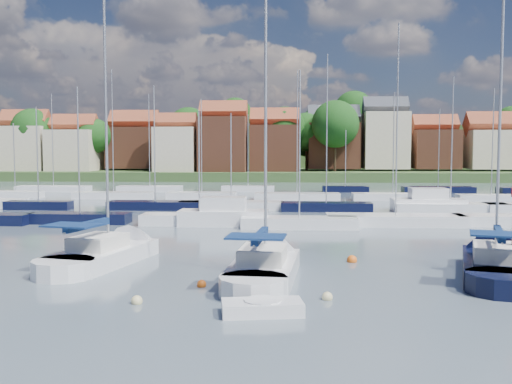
{
  "coord_description": "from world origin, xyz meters",
  "views": [
    {
      "loc": [
        -0.14,
        -24.52,
        5.84
      ],
      "look_at": [
        -2.39,
        14.0,
        3.07
      ],
      "focal_mm": 40.0,
      "sensor_mm": 36.0,
      "label": 1
    }
  ],
  "objects": [
    {
      "name": "sailboat_navy",
      "position": [
        9.92,
        3.69,
        0.36
      ],
      "size": [
        5.89,
        11.42,
        15.32
      ],
      "rotation": [
        0.0,
        0.0,
        1.29
      ],
      "color": "black",
      "rests_on": "ground"
    },
    {
      "name": "buoy_d",
      "position": [
        1.37,
        -2.32,
        0.0
      ],
      "size": [
        0.43,
        0.43,
        0.43
      ],
      "primitive_type": "sphere",
      "color": "beige",
      "rests_on": "ground"
    },
    {
      "name": "marina_field",
      "position": [
        1.91,
        35.15,
        0.43
      ],
      "size": [
        79.62,
        41.41,
        15.93
      ],
      "color": "white",
      "rests_on": "ground"
    },
    {
      "name": "sailboat_centre",
      "position": [
        -1.17,
        2.35,
        0.36
      ],
      "size": [
        3.68,
        10.79,
        14.44
      ],
      "rotation": [
        0.0,
        0.0,
        1.49
      ],
      "color": "white",
      "rests_on": "ground"
    },
    {
      "name": "tender",
      "position": [
        -1.09,
        -4.49,
        0.24
      ],
      "size": [
        3.06,
        1.78,
        0.62
      ],
      "rotation": [
        0.0,
        0.0,
        0.16
      ],
      "color": "white",
      "rests_on": "ground"
    },
    {
      "name": "far_shore_town",
      "position": [
        2.23,
        132.67,
        4.61
      ],
      "size": [
        212.46,
        90.0,
        22.27
      ],
      "color": "#3A582C",
      "rests_on": "ground"
    },
    {
      "name": "sailboat_left",
      "position": [
        -9.49,
        5.5,
        0.36
      ],
      "size": [
        5.27,
        11.29,
        14.87
      ],
      "rotation": [
        0.0,
        0.0,
        1.34
      ],
      "color": "white",
      "rests_on": "ground"
    },
    {
      "name": "buoy_b",
      "position": [
        -5.97,
        -3.34,
        0.0
      ],
      "size": [
        0.44,
        0.44,
        0.44
      ],
      "primitive_type": "sphere",
      "color": "beige",
      "rests_on": "ground"
    },
    {
      "name": "buoy_e",
      "position": [
        3.18,
        5.45,
        0.0
      ],
      "size": [
        0.53,
        0.53,
        0.53
      ],
      "primitive_type": "sphere",
      "color": "#D85914",
      "rests_on": "ground"
    },
    {
      "name": "buoy_c",
      "position": [
        -3.9,
        -0.48,
        0.0
      ],
      "size": [
        0.41,
        0.41,
        0.41
      ],
      "primitive_type": "sphere",
      "color": "#D85914",
      "rests_on": "ground"
    },
    {
      "name": "ground",
      "position": [
        0.0,
        40.0,
        0.0
      ],
      "size": [
        260.0,
        260.0,
        0.0
      ],
      "primitive_type": "plane",
      "color": "#42515A",
      "rests_on": "ground"
    }
  ]
}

